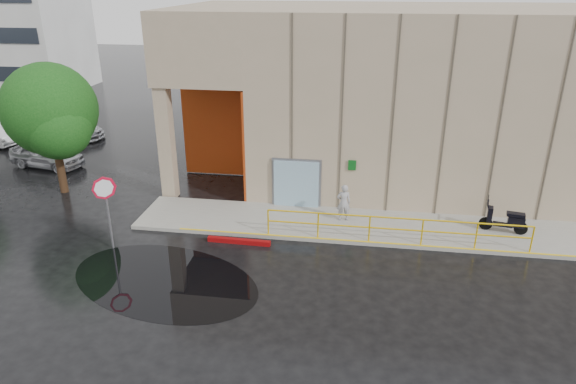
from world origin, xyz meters
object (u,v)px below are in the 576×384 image
Objects in this scene: person at (344,202)px; scooter at (506,213)px; car_c at (69,129)px; stop_sign at (106,198)px; car_a at (47,155)px; red_curb at (239,241)px; tree_near at (52,114)px.

person is 6.16m from scooter.
car_c is at bearing 169.04° from scooter.
scooter is 14.80m from stop_sign.
car_a is at bearing 179.20° from scooter.
person is 0.64× the size of red_curb.
red_curb is at bearing -3.28° from stop_sign.
person reaches higher than red_curb.
red_curb is (-3.76, -2.30, -0.82)m from person.
red_curb is at bearing -130.40° from car_c.
stop_sign is at bearing -45.32° from tree_near.
stop_sign is at bearing -144.31° from car_c.
scooter is 0.46× the size of car_a.
stop_sign is 0.72× the size of car_a.
tree_near reaches higher than car_c.
red_curb is (-9.91, -2.15, -0.84)m from scooter.
red_curb is at bearing -21.43° from tree_near.
scooter is 0.64× the size of stop_sign.
stop_sign is 5.01m from red_curb.
car_a is at bearing 116.98° from stop_sign.
car_a is 5.24m from tree_near.
person reaches higher than car_c.
red_curb is 13.68m from car_a.
scooter is at bearing -4.23° from tree_near.
person is 4.49m from red_curb.
person is 0.36× the size of car_c.
stop_sign reaches higher than car_a.
tree_near is (-12.82, 1.25, 2.82)m from person.
person is 8.99m from stop_sign.
car_c is 9.71m from tree_near.
car_a reaches higher than car_c.
person is at bearing 31.51° from red_curb.
scooter is 0.75× the size of red_curb.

